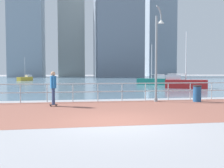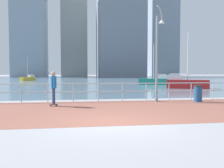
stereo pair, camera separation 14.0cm
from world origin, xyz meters
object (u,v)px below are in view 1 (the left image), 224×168
Objects in this scene: skateboarder at (53,85)px; sailboat_blue at (184,83)px; lamppost at (158,49)px; sailboat_ivory at (153,81)px; trash_bin at (197,93)px; sailboat_yellow at (25,78)px.

skateboarder is 16.69m from sailboat_blue.
lamppost is 18.85m from sailboat_ivory.
trash_bin is at bearing -100.91° from sailboat_ivory.
sailboat_ivory reaches higher than sailboat_yellow.
sailboat_yellow is at bearing 113.56° from trash_bin.
sailboat_ivory is 1.14× the size of sailboat_yellow.
skateboarder is at bearing -137.06° from sailboat_blue.
sailboat_blue is (6.54, 10.24, -2.42)m from lamppost.
sailboat_ivory reaches higher than skateboarder.
trash_bin is (2.15, -0.54, -2.50)m from lamppost.
sailboat_ivory is at bearing 72.30° from lamppost.
sailboat_blue is at bearing 42.94° from skateboarder.
sailboat_blue is 33.75m from sailboat_yellow.
lamppost is at bearing 165.99° from trash_bin.
lamppost is 39.60m from sailboat_yellow.
trash_bin is 40.83m from sailboat_yellow.
skateboarder is 0.29× the size of sailboat_blue.
sailboat_blue reaches higher than skateboarder.
trash_bin is (7.83, 0.59, -0.55)m from skateboarder.
sailboat_blue is at bearing 57.44° from lamppost.
lamppost is 6.11m from skateboarder.
sailboat_ivory is at bearing 79.09° from trash_bin.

